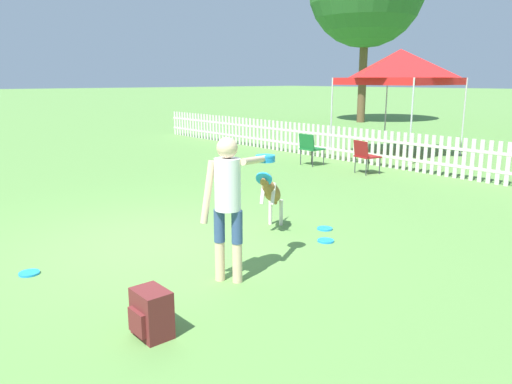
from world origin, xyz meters
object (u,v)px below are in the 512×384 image
object	(u,v)px
folding_chair_green_right	(365,154)
canopy_tent_secondary	(400,67)
frisbee_near_dog	(325,229)
backpack_on_grass	(151,314)
frisbee_near_handler	(326,241)
leaping_dog	(271,192)
frisbee_midfield	(29,273)
folding_chair_center	(310,147)
handler_person	(230,193)

from	to	relation	value
folding_chair_green_right	canopy_tent_secondary	size ratio (longest dim) A/B	0.26
frisbee_near_dog	backpack_on_grass	world-z (taller)	backpack_on_grass
frisbee_near_handler	frisbee_near_dog	size ratio (longest dim) A/B	1.00
leaping_dog	frisbee_near_handler	bearing A→B (deg)	160.77
frisbee_near_handler	folding_chair_green_right	size ratio (longest dim) A/B	0.29
frisbee_midfield	frisbee_near_dog	bearing A→B (deg)	75.40
frisbee_near_handler	leaping_dog	bearing A→B (deg)	-164.95
backpack_on_grass	folding_chair_center	distance (m)	9.06
leaping_dog	frisbee_near_handler	xyz separation A→B (m)	(0.87, 0.23, -0.57)
folding_chair_center	frisbee_midfield	bearing A→B (deg)	110.81
leaping_dog	frisbee_midfield	distance (m)	3.31
frisbee_midfield	canopy_tent_secondary	distance (m)	11.65
frisbee_near_handler	frisbee_near_dog	bearing A→B (deg)	133.33
leaping_dog	backpack_on_grass	bearing A→B (deg)	85.45
frisbee_midfield	canopy_tent_secondary	bearing A→B (deg)	103.81
frisbee_midfield	folding_chair_center	size ratio (longest dim) A/B	0.28
folding_chair_green_right	frisbee_near_dog	bearing A→B (deg)	133.30
frisbee_midfield	folding_chair_center	xyz separation A→B (m)	(-3.05, 7.79, 0.47)
handler_person	leaping_dog	size ratio (longest dim) A/B	1.64
folding_chair_center	frisbee_near_handler	bearing A→B (deg)	135.16
leaping_dog	canopy_tent_secondary	size ratio (longest dim) A/B	0.32
leaping_dog	frisbee_near_dog	size ratio (longest dim) A/B	4.28
backpack_on_grass	folding_chair_green_right	distance (m)	8.33
backpack_on_grass	folding_chair_green_right	size ratio (longest dim) A/B	0.54
frisbee_near_dog	backpack_on_grass	xyz separation A→B (m)	(1.15, -3.49, 0.20)
frisbee_near_handler	handler_person	bearing A→B (deg)	-83.36
canopy_tent_secondary	backpack_on_grass	bearing A→B (deg)	-65.47
frisbee_near_handler	backpack_on_grass	size ratio (longest dim) A/B	0.54
frisbee_near_dog	canopy_tent_secondary	xyz separation A→B (m)	(-3.73, 7.19, 2.49)
backpack_on_grass	frisbee_near_dog	bearing A→B (deg)	108.18
handler_person	folding_chair_center	xyz separation A→B (m)	(-4.66, 6.13, -0.50)
frisbee_midfield	leaping_dog	bearing A→B (deg)	80.63
frisbee_near_dog	canopy_tent_secondary	world-z (taller)	canopy_tent_secondary
leaping_dog	canopy_tent_secondary	world-z (taller)	canopy_tent_secondary
frisbee_near_handler	backpack_on_grass	xyz separation A→B (m)	(0.75, -3.07, 0.20)
handler_person	folding_chair_center	distance (m)	7.72
frisbee_near_dog	canopy_tent_secondary	distance (m)	8.47
leaping_dog	backpack_on_grass	size ratio (longest dim) A/B	2.30
frisbee_near_handler	folding_chair_center	world-z (taller)	folding_chair_center
backpack_on_grass	frisbee_near_handler	bearing A→B (deg)	103.78
backpack_on_grass	handler_person	bearing A→B (deg)	113.10
canopy_tent_secondary	handler_person	bearing A→B (deg)	-65.28
folding_chair_green_right	folding_chair_center	bearing A→B (deg)	16.65
leaping_dog	frisbee_near_dog	xyz separation A→B (m)	(0.48, 0.65, -0.57)
backpack_on_grass	folding_chair_green_right	xyz separation A→B (m)	(-3.55, 7.53, 0.26)
handler_person	folding_chair_green_right	world-z (taller)	handler_person
backpack_on_grass	leaping_dog	bearing A→B (deg)	119.74
frisbee_near_handler	canopy_tent_secondary	world-z (taller)	canopy_tent_secondary
frisbee_near_handler	frisbee_near_dog	xyz separation A→B (m)	(-0.39, 0.41, 0.00)
frisbee_near_dog	folding_chair_green_right	bearing A→B (deg)	120.80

